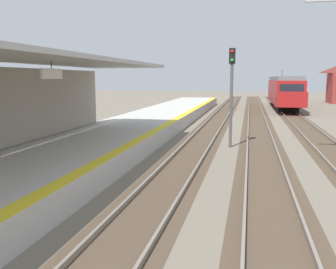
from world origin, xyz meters
TOP-DOWN VIEW (x-y plane):
  - station_platform at (-2.50, 16.00)m, footprint 5.00×80.00m
  - track_pair_nearest_platform at (1.90, 20.00)m, footprint 2.34×120.00m
  - track_pair_middle at (5.30, 20.00)m, footprint 2.34×120.00m
  - track_pair_far_side at (8.70, 20.00)m, footprint 2.34×120.00m
  - approaching_train at (8.70, 49.78)m, footprint 2.93×19.60m
  - rail_signal_post at (3.67, 21.47)m, footprint 0.32×0.34m

SIDE VIEW (x-z plane):
  - track_pair_nearest_platform at x=1.90m, z-range -0.03..0.13m
  - track_pair_middle at x=5.30m, z-range -0.03..0.13m
  - track_pair_far_side at x=8.70m, z-range -0.03..0.13m
  - station_platform at x=-2.50m, z-range 0.00..0.90m
  - approaching_train at x=8.70m, z-range -0.20..4.56m
  - rail_signal_post at x=3.67m, z-range 0.59..5.79m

